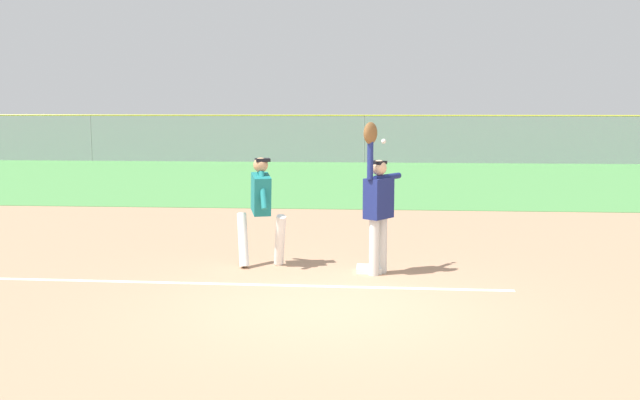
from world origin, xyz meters
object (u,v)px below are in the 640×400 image
(baseball, at_px, (384,141))
(parked_car_black, at_px, (555,144))
(parked_car_red, at_px, (459,144))
(first_base, at_px, (369,269))
(runner, at_px, (261,204))
(parked_car_green, at_px, (352,143))
(fielder, at_px, (378,200))
(parked_car_silver, at_px, (252,143))

(baseball, relative_size, parked_car_black, 0.02)
(parked_car_red, bearing_deg, baseball, -101.70)
(first_base, bearing_deg, runner, 172.58)
(first_base, xyz_separation_m, parked_car_green, (-1.11, 24.22, 0.63))
(fielder, distance_m, parked_car_green, 24.40)
(runner, height_order, parked_car_silver, runner)
(fielder, bearing_deg, parked_car_red, -63.57)
(parked_car_green, height_order, parked_car_red, same)
(first_base, relative_size, runner, 0.22)
(baseball, distance_m, parked_car_green, 24.04)
(baseball, height_order, parked_car_green, baseball)
(fielder, bearing_deg, baseball, -65.77)
(first_base, height_order, fielder, fielder)
(parked_car_red, bearing_deg, first_base, -102.07)
(first_base, height_order, parked_car_silver, parked_car_silver)
(baseball, bearing_deg, parked_car_black, 70.70)
(runner, relative_size, parked_car_black, 0.38)
(runner, bearing_deg, parked_car_green, 71.63)
(first_base, xyz_separation_m, runner, (-1.69, 0.22, 0.96))
(fielder, xyz_separation_m, parked_car_silver, (-6.09, 24.15, -0.45))
(first_base, relative_size, fielder, 0.17)
(runner, bearing_deg, parked_car_silver, 83.21)
(runner, bearing_deg, fielder, -28.61)
(first_base, xyz_separation_m, parked_car_black, (8.63, 24.31, 0.63))
(runner, height_order, baseball, baseball)
(fielder, xyz_separation_m, parked_car_black, (8.51, 24.47, -0.45))
(parked_car_silver, distance_m, parked_car_red, 9.99)
(runner, bearing_deg, parked_car_red, 59.45)
(parked_car_red, bearing_deg, parked_car_silver, 176.89)
(fielder, xyz_separation_m, parked_car_green, (-1.23, 24.37, -0.45))
(parked_car_black, bearing_deg, runner, -107.69)
(runner, distance_m, baseball, 2.13)
(fielder, distance_m, baseball, 0.95)
(baseball, relative_size, parked_car_red, 0.02)
(first_base, xyz_separation_m, fielder, (0.12, -0.15, 1.08))
(fielder, bearing_deg, parked_car_black, -73.53)
(parked_car_black, bearing_deg, first_base, -104.04)
(fielder, xyz_separation_m, baseball, (0.08, 0.40, 0.86))
(runner, relative_size, parked_car_red, 0.38)
(fielder, distance_m, parked_car_silver, 24.91)
(parked_car_silver, relative_size, parked_car_red, 1.01)
(parked_car_silver, relative_size, parked_car_green, 1.03)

